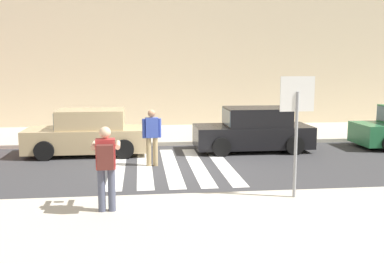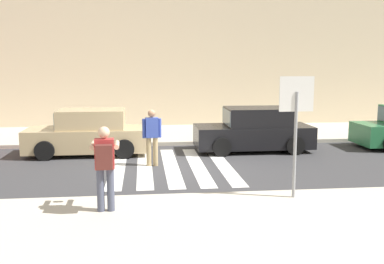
{
  "view_description": "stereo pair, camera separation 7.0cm",
  "coord_description": "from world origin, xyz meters",
  "px_view_note": "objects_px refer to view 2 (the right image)",
  "views": [
    {
      "loc": [
        -0.9,
        -13.13,
        3.09
      ],
      "look_at": [
        0.6,
        -0.2,
        1.1
      ],
      "focal_mm": 42.0,
      "sensor_mm": 36.0,
      "label": 1
    },
    {
      "loc": [
        -0.83,
        -13.14,
        3.09
      ],
      "look_at": [
        0.6,
        -0.2,
        1.1
      ],
      "focal_mm": 42.0,
      "sensor_mm": 36.0,
      "label": 2
    }
  ],
  "objects_px": {
    "stop_sign": "(296,110)",
    "parked_car_tan": "(89,133)",
    "photographer_with_backpack": "(105,161)",
    "pedestrian_crossing": "(152,134)",
    "parked_car_black": "(254,131)"
  },
  "relations": [
    {
      "from": "pedestrian_crossing",
      "to": "parked_car_black",
      "type": "relative_size",
      "value": 0.42
    },
    {
      "from": "photographer_with_backpack",
      "to": "parked_car_tan",
      "type": "xyz_separation_m",
      "value": [
        -1.07,
        6.59,
        -0.44
      ]
    },
    {
      "from": "stop_sign",
      "to": "parked_car_tan",
      "type": "distance_m",
      "value": 8.06
    },
    {
      "from": "stop_sign",
      "to": "parked_car_black",
      "type": "bearing_deg",
      "value": 84.17
    },
    {
      "from": "parked_car_black",
      "to": "pedestrian_crossing",
      "type": "bearing_deg",
      "value": -151.3
    },
    {
      "from": "stop_sign",
      "to": "parked_car_tan",
      "type": "height_order",
      "value": "stop_sign"
    },
    {
      "from": "parked_car_tan",
      "to": "pedestrian_crossing",
      "type": "bearing_deg",
      "value": -43.59
    },
    {
      "from": "stop_sign",
      "to": "parked_car_black",
      "type": "xyz_separation_m",
      "value": [
        0.62,
        6.05,
        -1.37
      ]
    },
    {
      "from": "photographer_with_backpack",
      "to": "parked_car_tan",
      "type": "relative_size",
      "value": 0.42
    },
    {
      "from": "stop_sign",
      "to": "photographer_with_backpack",
      "type": "height_order",
      "value": "stop_sign"
    },
    {
      "from": "stop_sign",
      "to": "parked_car_tan",
      "type": "relative_size",
      "value": 0.65
    },
    {
      "from": "pedestrian_crossing",
      "to": "parked_car_black",
      "type": "xyz_separation_m",
      "value": [
        3.66,
        2.01,
        -0.25
      ]
    },
    {
      "from": "pedestrian_crossing",
      "to": "parked_car_tan",
      "type": "xyz_separation_m",
      "value": [
        -2.11,
        2.01,
        -0.25
      ]
    },
    {
      "from": "photographer_with_backpack",
      "to": "pedestrian_crossing",
      "type": "xyz_separation_m",
      "value": [
        1.03,
        4.59,
        -0.19
      ]
    },
    {
      "from": "stop_sign",
      "to": "photographer_with_backpack",
      "type": "relative_size",
      "value": 1.55
    }
  ]
}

